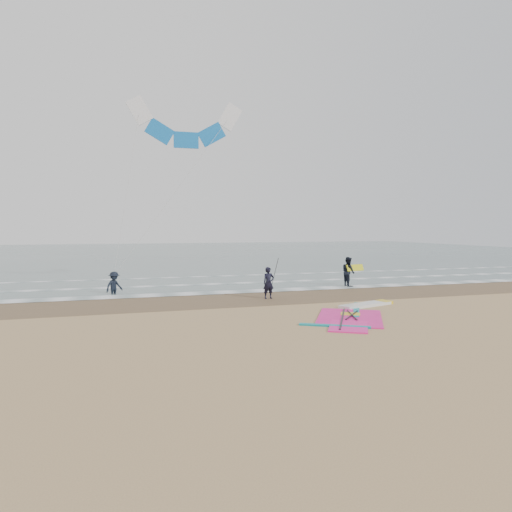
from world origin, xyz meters
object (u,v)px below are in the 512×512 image
object	(u,v)px
windsurf_rig	(356,314)
person_walking	(348,272)
person_wading	(114,280)
surf_kite	(186,127)
person_standing	(269,283)

from	to	relation	value
windsurf_rig	person_walking	distance (m)	9.13
person_wading	surf_kite	size ratio (longest dim) A/B	0.15
person_walking	surf_kite	world-z (taller)	surf_kite
person_wading	person_walking	bearing A→B (deg)	-41.15
windsurf_rig	person_standing	world-z (taller)	person_standing
person_walking	surf_kite	distance (m)	13.05
windsurf_rig	person_standing	xyz separation A→B (m)	(-2.10, 5.03, 0.76)
person_wading	person_standing	bearing A→B (deg)	-65.56
person_walking	person_wading	bearing A→B (deg)	84.67
person_walking	surf_kite	bearing A→B (deg)	70.86
person_walking	person_standing	bearing A→B (deg)	114.96
surf_kite	windsurf_rig	bearing A→B (deg)	-64.31
person_wading	surf_kite	world-z (taller)	surf_kite
person_standing	person_wading	bearing A→B (deg)	146.06
windsurf_rig	surf_kite	world-z (taller)	surf_kite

